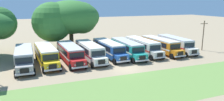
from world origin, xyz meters
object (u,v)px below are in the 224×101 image
parked_bus_slot_5 (127,48)px  parked_bus_slot_7 (160,45)px  parked_bus_slot_2 (70,52)px  parked_bus_slot_3 (90,51)px  parked_bus_slot_6 (142,46)px  parked_bus_slot_0 (24,57)px  parked_bus_slot_1 (46,54)px  utility_pole (203,35)px  parked_bus_slot_4 (109,48)px  parked_bus_slot_8 (175,43)px  broad_shade_tree (68,18)px

parked_bus_slot_5 → parked_bus_slot_7: size_ratio=0.99×
parked_bus_slot_2 → parked_bus_slot_7: same height
parked_bus_slot_3 → parked_bus_slot_6: same height
parked_bus_slot_3 → parked_bus_slot_6: 10.62m
parked_bus_slot_0 → parked_bus_slot_6: bearing=91.6°
parked_bus_slot_1 → parked_bus_slot_7: (21.52, -0.31, 0.00)m
parked_bus_slot_6 → utility_pole: size_ratio=1.78×
parked_bus_slot_1 → parked_bus_slot_4: bearing=87.9°
utility_pole → parked_bus_slot_7: bearing=171.6°
parked_bus_slot_0 → parked_bus_slot_8: (28.49, 0.35, 0.00)m
parked_bus_slot_4 → utility_pole: size_ratio=1.78×
parked_bus_slot_7 → utility_pole: utility_pole is taller
parked_bus_slot_1 → parked_bus_slot_3: size_ratio=1.00×
parked_bus_slot_6 → parked_bus_slot_4: bearing=-92.4°
parked_bus_slot_5 → parked_bus_slot_2: bearing=-90.3°
parked_bus_slot_2 → parked_bus_slot_4: (7.14, 0.58, 0.00)m
parked_bus_slot_6 → broad_shade_tree: broad_shade_tree is taller
parked_bus_slot_1 → parked_bus_slot_4: 10.96m
parked_bus_slot_2 → parked_bus_slot_3: (3.40, -0.02, 0.00)m
parked_bus_slot_0 → parked_bus_slot_2: bearing=91.8°
parked_bus_slot_6 → parked_bus_slot_8: 7.39m
parked_bus_slot_5 → broad_shade_tree: size_ratio=0.78×
parked_bus_slot_4 → parked_bus_slot_8: size_ratio=1.00×
parked_bus_slot_1 → utility_pole: (30.86, -1.69, 1.71)m
parked_bus_slot_2 → parked_bus_slot_5: bearing=86.6°
parked_bus_slot_0 → parked_bus_slot_6: 21.12m
parked_bus_slot_4 → parked_bus_slot_2: bearing=-88.4°
parked_bus_slot_0 → broad_shade_tree: size_ratio=0.78×
parked_bus_slot_7 → parked_bus_slot_8: bearing=89.1°
parked_bus_slot_2 → parked_bus_slot_7: 17.71m
parked_bus_slot_2 → parked_bus_slot_5: (10.47, -0.10, 0.00)m
parked_bus_slot_1 → parked_bus_slot_5: 14.29m
parked_bus_slot_4 → parked_bus_slot_5: 3.40m
parked_bus_slot_6 → parked_bus_slot_8: same height
parked_bus_slot_3 → utility_pole: size_ratio=1.78×
parked_bus_slot_2 → parked_bus_slot_8: size_ratio=1.00×
parked_bus_slot_2 → parked_bus_slot_3: 3.40m
parked_bus_slot_7 → parked_bus_slot_8: same height
parked_bus_slot_2 → parked_bus_slot_7: size_ratio=1.00×
parked_bus_slot_0 → broad_shade_tree: bearing=140.6°
parked_bus_slot_2 → parked_bus_slot_7: (17.71, -0.04, 0.00)m
parked_bus_slot_7 → utility_pole: size_ratio=1.78×
parked_bus_slot_6 → utility_pole: 13.29m
parked_bus_slot_4 → parked_bus_slot_7: (10.57, -0.61, 0.00)m
parked_bus_slot_8 → parked_bus_slot_7: bearing=-85.8°
parked_bus_slot_4 → parked_bus_slot_5: (3.33, -0.68, 0.00)m
parked_bus_slot_3 → utility_pole: 23.76m
parked_bus_slot_5 → broad_shade_tree: broad_shade_tree is taller
utility_pole → parked_bus_slot_6: bearing=171.8°
parked_bus_slot_4 → broad_shade_tree: (-5.36, 10.07, 4.87)m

